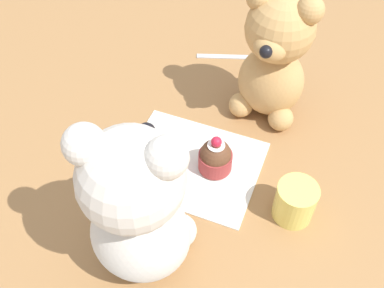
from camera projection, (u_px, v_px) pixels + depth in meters
ground_plane at (192, 165)px, 0.77m from camera, size 4.00×4.00×0.00m
knitted_placemat at (192, 164)px, 0.77m from camera, size 0.23×0.19×0.01m
teddy_bear_cream at (137, 208)px, 0.56m from camera, size 0.15×0.15×0.28m
teddy_bear_tan at (274, 58)px, 0.76m from camera, size 0.13×0.13×0.25m
cupcake_near_cream_bear at (150, 166)px, 0.73m from camera, size 0.06×0.06×0.08m
cupcake_near_tan_bear at (215, 157)px, 0.74m from camera, size 0.06×0.06×0.07m
juice_glass at (295, 202)px, 0.68m from camera, size 0.06×0.06×0.07m
teaspoon at (226, 56)px, 0.95m from camera, size 0.12×0.05×0.01m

